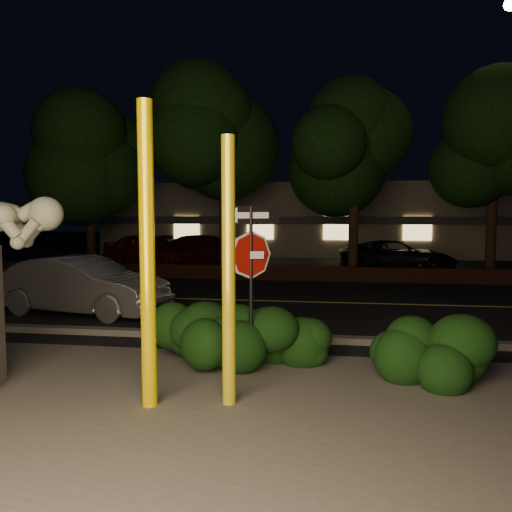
{
  "coord_description": "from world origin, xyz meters",
  "views": [
    {
      "loc": [
        1.62,
        -6.08,
        2.34
      ],
      "look_at": [
        0.35,
        2.5,
        1.6
      ],
      "focal_mm": 35.0,
      "sensor_mm": 36.0,
      "label": 1
    }
  ],
  "objects": [
    {
      "name": "ground",
      "position": [
        0.0,
        10.0,
        0.0
      ],
      "size": [
        90.0,
        90.0,
        0.0
      ],
      "primitive_type": "plane",
      "color": "black",
      "rests_on": "ground"
    },
    {
      "name": "patio",
      "position": [
        0.0,
        -1.0,
        0.01
      ],
      "size": [
        14.0,
        6.0,
        0.02
      ],
      "primitive_type": "cube",
      "color": "#4C4944",
      "rests_on": "ground"
    },
    {
      "name": "road",
      "position": [
        0.0,
        7.0,
        0.01
      ],
      "size": [
        80.0,
        8.0,
        0.01
      ],
      "primitive_type": "cube",
      "color": "black",
      "rests_on": "ground"
    },
    {
      "name": "lane_marking",
      "position": [
        0.0,
        7.0,
        0.02
      ],
      "size": [
        80.0,
        0.12,
        0.0
      ],
      "primitive_type": "cube",
      "color": "#C5BD4F",
      "rests_on": "road"
    },
    {
      "name": "curb",
      "position": [
        0.0,
        2.9,
        0.06
      ],
      "size": [
        80.0,
        0.25,
        0.12
      ],
      "primitive_type": "cube",
      "color": "#4C4944",
      "rests_on": "ground"
    },
    {
      "name": "brick_wall",
      "position": [
        0.0,
        11.3,
        0.25
      ],
      "size": [
        40.0,
        0.35,
        0.5
      ],
      "primitive_type": "cube",
      "color": "#3F2014",
      "rests_on": "ground"
    },
    {
      "name": "parking_lot",
      "position": [
        0.0,
        17.0,
        0.01
      ],
      "size": [
        40.0,
        12.0,
        0.01
      ],
      "primitive_type": "cube",
      "color": "black",
      "rests_on": "ground"
    },
    {
      "name": "building",
      "position": [
        0.0,
        24.99,
        2.0
      ],
      "size": [
        22.0,
        10.2,
        4.0
      ],
      "color": "slate",
      "rests_on": "ground"
    },
    {
      "name": "tree_far_a",
      "position": [
        -8.0,
        13.0,
        5.34
      ],
      "size": [
        4.6,
        4.6,
        7.43
      ],
      "color": "black",
      "rests_on": "ground"
    },
    {
      "name": "tree_far_b",
      "position": [
        -2.5,
        13.2,
        6.05
      ],
      "size": [
        5.2,
        5.2,
        8.41
      ],
      "color": "black",
      "rests_on": "ground"
    },
    {
      "name": "tree_far_c",
      "position": [
        2.5,
        12.8,
        5.66
      ],
      "size": [
        4.8,
        4.8,
        7.84
      ],
      "color": "black",
      "rests_on": "ground"
    },
    {
      "name": "tree_far_d",
      "position": [
        7.5,
        13.3,
        5.42
      ],
      "size": [
        4.4,
        4.4,
        7.42
      ],
      "color": "black",
      "rests_on": "ground"
    },
    {
      "name": "yellow_pole_left",
      "position": [
        -0.51,
        -0.46,
        1.83
      ],
      "size": [
        0.18,
        0.18,
        3.65
      ],
      "primitive_type": "cylinder",
      "color": "#FFDE00",
      "rests_on": "ground"
    },
    {
      "name": "yellow_pole_right",
      "position": [
        0.43,
        -0.26,
        1.63
      ],
      "size": [
        0.16,
        0.16,
        3.26
      ],
      "primitive_type": "cylinder",
      "color": "yellow",
      "rests_on": "ground"
    },
    {
      "name": "signpost",
      "position": [
        0.51,
        0.95,
        1.74
      ],
      "size": [
        0.78,
        0.33,
        2.45
      ],
      "rotation": [
        0.0,
        0.0,
        0.38
      ],
      "color": "black",
      "rests_on": "ground"
    },
    {
      "name": "hedge_center",
      "position": [
        -0.27,
        1.13,
        0.56
      ],
      "size": [
        2.3,
        1.45,
        1.11
      ],
      "primitive_type": "ellipsoid",
      "rotation": [
        0.0,
        0.0,
        0.22
      ],
      "color": "black",
      "rests_on": "ground"
    },
    {
      "name": "hedge_right",
      "position": [
        1.08,
        1.5,
        0.52
      ],
      "size": [
        1.66,
        1.0,
        1.03
      ],
      "primitive_type": "ellipsoid",
      "rotation": [
        0.0,
        0.0,
        0.1
      ],
      "color": "black",
      "rests_on": "ground"
    },
    {
      "name": "hedge_far_right",
      "position": [
        2.98,
        0.85,
        0.51
      ],
      "size": [
        1.56,
        1.09,
        1.01
      ],
      "primitive_type": "ellipsoid",
      "rotation": [
        0.0,
        0.0,
        -0.13
      ],
      "color": "black",
      "rests_on": "ground"
    },
    {
      "name": "silver_sedan",
      "position": [
        -4.06,
        4.67,
        0.68
      ],
      "size": [
        4.3,
        2.17,
        1.35
      ],
      "primitive_type": "imported",
      "rotation": [
        0.0,
        0.0,
        1.38
      ],
      "color": "#A1A1A5",
      "rests_on": "ground"
    },
    {
      "name": "parked_car_red",
      "position": [
        -6.3,
        15.02,
        0.74
      ],
      "size": [
        4.69,
        3.2,
        1.48
      ],
      "primitive_type": "imported",
      "rotation": [
        0.0,
        0.0,
        1.2
      ],
      "color": "maroon",
      "rests_on": "ground"
    },
    {
      "name": "parked_car_darkred",
      "position": [
        -3.63,
        15.35,
        0.7
      ],
      "size": [
        4.96,
        2.39,
        1.39
      ],
      "primitive_type": "imported",
      "rotation": [
        0.0,
        0.0,
        1.48
      ],
      "color": "#3C0C11",
      "rests_on": "ground"
    },
    {
      "name": "parked_car_dark",
      "position": [
        4.31,
        14.42,
        0.64
      ],
      "size": [
        4.64,
        2.22,
        1.28
      ],
      "primitive_type": "imported",
      "rotation": [
        0.0,
        0.0,
        1.59
      ],
      "color": "black",
      "rests_on": "ground"
    }
  ]
}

